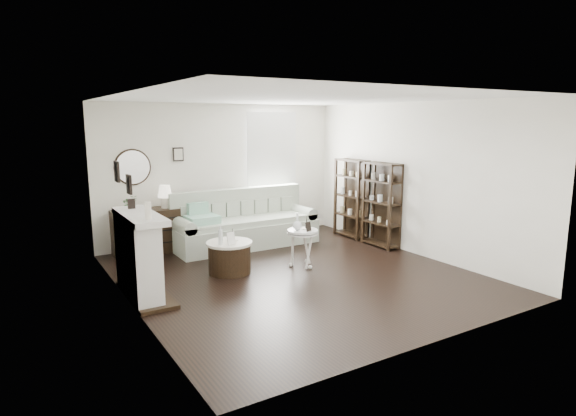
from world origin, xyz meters
TOP-DOWN VIEW (x-y plane):
  - room at (0.73, 2.70)m, footprint 5.50×5.50m
  - fireplace at (-2.32, 0.30)m, footprint 0.50×1.40m
  - shelf_unit_far at (2.33, 1.55)m, footprint 0.30×0.80m
  - shelf_unit_near at (2.33, 0.65)m, footprint 0.30×0.80m
  - sofa at (0.14, 2.08)m, footprint 2.75×0.95m
  - quilt at (-0.76, 1.95)m, footprint 0.57×0.47m
  - suitcase at (1.20, 1.79)m, footprint 0.69×0.34m
  - dresser at (-1.61, 2.47)m, footprint 1.20×0.52m
  - table_lamp at (-1.26, 2.47)m, footprint 0.34×0.34m
  - potted_plant at (-1.91, 2.42)m, footprint 0.31×0.28m
  - drum_table at (-0.83, 0.64)m, footprint 0.72×0.72m
  - pedestal_table at (0.34, 0.32)m, footprint 0.51×0.51m
  - eiffel_drum at (-0.75, 0.69)m, footprint 0.13×0.13m
  - bottle_drum at (-1.01, 0.56)m, footprint 0.07×0.07m
  - card_frame_drum at (-0.88, 0.46)m, footprint 0.16×0.10m
  - eiffel_ped at (0.44, 0.36)m, footprint 0.12×0.12m
  - flask_ped at (0.25, 0.35)m, footprint 0.15×0.15m
  - card_frame_ped at (0.36, 0.19)m, footprint 0.12×0.08m

SIDE VIEW (x-z plane):
  - suitcase at x=1.20m, z-range 0.00..0.44m
  - drum_table at x=-0.83m, z-range 0.00..0.51m
  - sofa at x=0.14m, z-range -0.18..0.89m
  - dresser at x=-1.61m, z-range 0.00..0.80m
  - fireplace at x=-2.32m, z-range -0.38..1.46m
  - pedestal_table at x=0.34m, z-range 0.26..0.87m
  - eiffel_drum at x=-0.75m, z-range 0.50..0.67m
  - card_frame_drum at x=-0.88m, z-range 0.50..0.70m
  - quilt at x=-0.76m, z-range 0.55..0.69m
  - bottle_drum at x=-1.01m, z-range 0.50..0.79m
  - card_frame_ped at x=0.36m, z-range 0.62..0.77m
  - eiffel_ped at x=0.44m, z-range 0.62..0.81m
  - flask_ped at x=0.25m, z-range 0.62..0.90m
  - shelf_unit_far at x=2.33m, z-range 0.00..1.60m
  - shelf_unit_near at x=2.33m, z-range 0.00..1.60m
  - potted_plant at x=-1.91m, z-range 0.80..1.09m
  - table_lamp at x=-1.26m, z-range 0.80..1.22m
  - room at x=0.73m, z-range -1.15..4.35m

